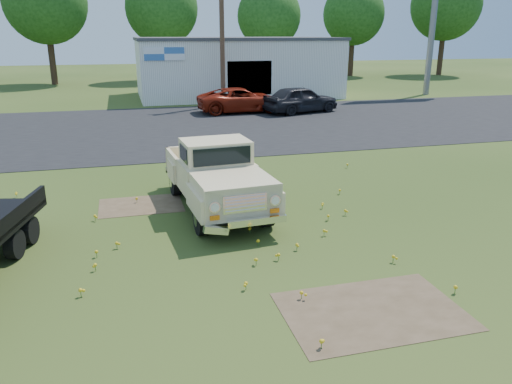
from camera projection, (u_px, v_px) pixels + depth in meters
ground at (243, 249)px, 10.73m from camera, size 140.00×140.00×0.00m
asphalt_lot at (172, 128)px, 24.54m from camera, size 90.00×14.00×0.02m
dirt_patch_a at (372, 311)px, 8.34m from camera, size 3.00×2.00×0.01m
dirt_patch_b at (141, 205)px, 13.46m from camera, size 2.20×1.60×0.01m
commercial_building at (236, 67)px, 36.41m from camera, size 14.20×8.20×4.15m
utility_pole_mid at (222, 30)px, 30.56m from camera, size 1.60×0.30×9.00m
treeline_c at (45, 3)px, 43.01m from camera, size 7.04×7.04×10.47m
treeline_d at (162, 8)px, 46.48m from camera, size 6.72×6.72×10.00m
treeline_e at (269, 16)px, 47.75m from camera, size 6.08×6.08×9.04m
treeline_f at (354, 14)px, 52.42m from camera, size 6.40×6.40×9.52m
treeline_g at (446, 5)px, 53.20m from camera, size 7.36×7.36×10.95m
vintage_pickup_truck at (216, 175)px, 12.92m from camera, size 2.39×5.28×1.86m
red_pickup at (241, 100)px, 29.02m from camera, size 5.15×2.53×1.41m
dark_sedan at (301, 100)px, 28.85m from camera, size 4.83×2.99×1.53m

